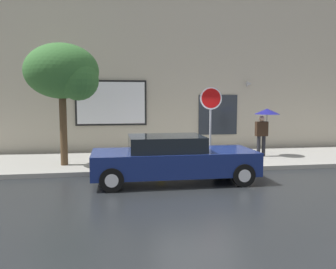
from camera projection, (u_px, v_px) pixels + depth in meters
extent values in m
plane|color=black|center=(197.00, 180.00, 10.33)|extent=(60.00, 60.00, 0.00)
cube|color=gray|center=(178.00, 160.00, 13.26)|extent=(20.00, 4.00, 0.15)
cube|color=#B2A893|center=(168.00, 74.00, 15.37)|extent=(20.00, 0.40, 7.00)
cube|color=black|center=(111.00, 103.00, 14.88)|extent=(3.04, 0.06, 1.94)
cube|color=silver|center=(111.00, 103.00, 14.85)|extent=(2.88, 0.03, 1.78)
cube|color=#262B33|center=(218.00, 115.00, 15.70)|extent=(1.80, 0.04, 1.80)
cone|color=#99999E|center=(249.00, 84.00, 15.65)|extent=(0.22, 0.24, 0.24)
cube|color=navy|center=(174.00, 162.00, 10.08)|extent=(4.70, 1.82, 0.66)
cube|color=black|center=(166.00, 143.00, 9.99)|extent=(2.11, 1.60, 0.44)
cylinder|color=black|center=(224.00, 164.00, 11.22)|extent=(0.64, 0.22, 0.64)
cylinder|color=silver|center=(224.00, 164.00, 11.22)|extent=(0.35, 0.24, 0.35)
cylinder|color=black|center=(243.00, 175.00, 9.58)|extent=(0.64, 0.22, 0.64)
cylinder|color=silver|center=(243.00, 175.00, 9.58)|extent=(0.35, 0.24, 0.35)
cylinder|color=black|center=(112.00, 167.00, 10.64)|extent=(0.64, 0.22, 0.64)
cylinder|color=silver|center=(112.00, 167.00, 10.64)|extent=(0.35, 0.24, 0.35)
cylinder|color=black|center=(112.00, 180.00, 9.00)|extent=(0.64, 0.22, 0.64)
cylinder|color=silver|center=(112.00, 180.00, 9.00)|extent=(0.35, 0.24, 0.35)
cylinder|color=yellow|center=(161.00, 155.00, 12.02)|extent=(0.22, 0.22, 0.66)
sphere|color=gold|center=(161.00, 146.00, 11.98)|extent=(0.23, 0.23, 0.23)
cylinder|color=gold|center=(161.00, 155.00, 11.85)|extent=(0.09, 0.12, 0.09)
cylinder|color=gold|center=(160.00, 153.00, 12.17)|extent=(0.09, 0.12, 0.09)
cylinder|color=yellow|center=(161.00, 163.00, 12.05)|extent=(0.30, 0.30, 0.06)
cylinder|color=black|center=(259.00, 146.00, 13.68)|extent=(0.14, 0.14, 0.81)
cylinder|color=black|center=(264.00, 146.00, 13.72)|extent=(0.14, 0.14, 0.81)
cube|color=black|center=(262.00, 129.00, 13.63)|extent=(0.47, 0.22, 0.57)
sphere|color=tan|center=(262.00, 119.00, 13.59)|extent=(0.22, 0.22, 0.22)
cylinder|color=#4C4C51|center=(267.00, 122.00, 13.64)|extent=(0.02, 0.02, 0.90)
cone|color=navy|center=(267.00, 111.00, 13.59)|extent=(0.99, 0.99, 0.22)
cylinder|color=#4C3823|center=(63.00, 129.00, 11.80)|extent=(0.24, 0.24, 2.52)
ellipsoid|color=#33662D|center=(62.00, 71.00, 11.60)|extent=(2.47, 2.10, 1.85)
sphere|color=#33662D|center=(78.00, 80.00, 11.42)|extent=(1.36, 1.36, 1.36)
cylinder|color=gray|center=(210.00, 127.00, 11.81)|extent=(0.07, 0.07, 2.64)
cylinder|color=white|center=(211.00, 98.00, 11.67)|extent=(0.76, 0.02, 0.76)
cylinder|color=red|center=(211.00, 98.00, 11.65)|extent=(0.66, 0.02, 0.66)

